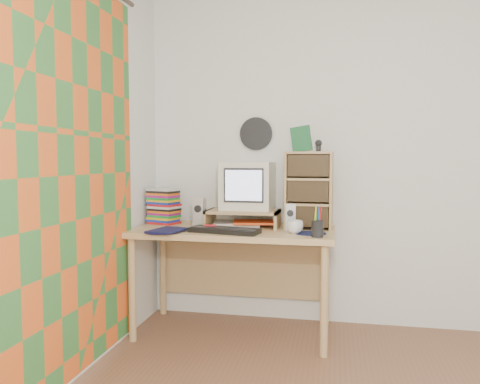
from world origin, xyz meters
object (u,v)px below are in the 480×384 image
at_px(dvd_stack, 163,204).
at_px(keyboard, 224,230).
at_px(desk, 235,246).
at_px(cd_rack, 309,190).
at_px(diary, 155,228).
at_px(crt_monitor, 247,186).
at_px(mug, 295,227).

bearing_deg(dvd_stack, keyboard, -14.05).
distance_m(desk, dvd_stack, 0.64).
xyz_separation_m(desk, keyboard, (-0.02, -0.27, 0.15)).
height_order(cd_rack, diary, cd_rack).
xyz_separation_m(crt_monitor, mug, (0.37, -0.29, -0.25)).
distance_m(dvd_stack, cd_rack, 1.10).
bearing_deg(keyboard, desk, 97.57).
bearing_deg(mug, diary, -173.74).
relative_size(crt_monitor, diary, 1.54).
height_order(desk, cd_rack, cd_rack).
xyz_separation_m(desk, mug, (0.44, -0.21, 0.18)).
bearing_deg(desk, crt_monitor, 51.69).
relative_size(cd_rack, diary, 2.29).
bearing_deg(dvd_stack, crt_monitor, 18.97).
distance_m(crt_monitor, dvd_stack, 0.66).
bearing_deg(mug, desk, 155.10).
distance_m(cd_rack, mug, 0.33).
bearing_deg(crt_monitor, keyboard, -102.61).
distance_m(cd_rack, diary, 1.09).
bearing_deg(desk, diary, -147.76).
distance_m(desk, diary, 0.60).
height_order(dvd_stack, diary, dvd_stack).
height_order(crt_monitor, mug, crt_monitor).
distance_m(mug, diary, 0.93).
height_order(keyboard, mug, mug).
distance_m(crt_monitor, cd_rack, 0.45).
xyz_separation_m(crt_monitor, dvd_stack, (-0.64, -0.01, -0.14)).
distance_m(desk, keyboard, 0.31).
bearing_deg(keyboard, mug, 19.63).
height_order(desk, diary, diary).
bearing_deg(desk, keyboard, -93.99).
relative_size(desk, keyboard, 2.96).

